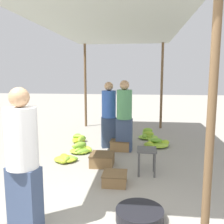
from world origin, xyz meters
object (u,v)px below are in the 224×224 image
at_px(banana_pile_right_1, 147,135).
at_px(crate_mid, 120,145).
at_px(banana_pile_right_0, 156,143).
at_px(crate_near, 115,179).
at_px(banana_pile_left_0, 79,139).
at_px(basin_black, 140,215).
at_px(shopper_walking_far, 109,114).
at_px(banana_pile_left_1, 81,149).
at_px(banana_pile_left_2, 66,159).
at_px(shopper_walking_mid, 124,115).
at_px(stool, 147,154).
at_px(vendor_foreground, 23,159).
at_px(crate_far, 102,159).

height_order(banana_pile_right_1, crate_mid, banana_pile_right_1).
bearing_deg(crate_mid, banana_pile_right_0, 22.85).
bearing_deg(crate_near, banana_pile_left_0, 116.53).
relative_size(basin_black, shopper_walking_far, 0.37).
distance_m(banana_pile_left_0, banana_pile_left_1, 0.96).
height_order(banana_pile_left_1, banana_pile_left_2, banana_pile_left_1).
relative_size(banana_pile_left_2, shopper_walking_mid, 0.31).
bearing_deg(shopper_walking_far, crate_near, -79.80).
xyz_separation_m(basin_black, banana_pile_right_1, (0.17, 3.94, 0.03)).
distance_m(shopper_walking_mid, shopper_walking_far, 0.47).
height_order(basin_black, banana_pile_left_1, banana_pile_left_1).
bearing_deg(stool, banana_pile_left_1, 144.27).
distance_m(banana_pile_left_0, shopper_walking_mid, 1.60).
height_order(banana_pile_left_1, shopper_walking_mid, shopper_walking_mid).
relative_size(banana_pile_right_1, crate_mid, 1.29).
bearing_deg(shopper_walking_far, vendor_foreground, -98.32).
relative_size(crate_near, shopper_walking_mid, 0.24).
bearing_deg(crate_near, shopper_walking_mid, 89.33).
bearing_deg(crate_near, banana_pile_left_2, 139.90).
relative_size(banana_pile_right_0, shopper_walking_mid, 0.42).
xyz_separation_m(banana_pile_left_1, shopper_walking_mid, (0.95, 0.28, 0.76)).
distance_m(banana_pile_right_1, shopper_walking_far, 1.51).
bearing_deg(vendor_foreground, basin_black, 16.17).
bearing_deg(banana_pile_left_1, stool, -35.73).
bearing_deg(crate_mid, banana_pile_left_1, -156.48).
height_order(banana_pile_left_0, shopper_walking_far, shopper_walking_far).
bearing_deg(crate_mid, crate_near, -87.69).
distance_m(stool, shopper_walking_far, 1.87).
bearing_deg(vendor_foreground, crate_near, 56.97).
distance_m(stool, shopper_walking_mid, 1.49).
bearing_deg(banana_pile_left_1, basin_black, -61.61).
height_order(crate_near, shopper_walking_mid, shopper_walking_mid).
height_order(shopper_walking_mid, shopper_walking_far, shopper_walking_mid).
distance_m(vendor_foreground, crate_near, 1.76).
xyz_separation_m(banana_pile_left_1, shopper_walking_far, (0.56, 0.53, 0.74)).
height_order(crate_mid, shopper_walking_mid, shopper_walking_mid).
xyz_separation_m(banana_pile_left_1, crate_near, (0.93, -1.53, 0.01)).
relative_size(stool, banana_pile_left_1, 0.87).
distance_m(stool, crate_near, 0.76).
distance_m(vendor_foreground, stool, 2.34).
height_order(banana_pile_left_0, banana_pile_right_1, banana_pile_right_1).
relative_size(stool, crate_far, 1.02).
bearing_deg(vendor_foreground, banana_pile_right_1, 71.36).
height_order(crate_near, crate_mid, crate_mid).
bearing_deg(shopper_walking_mid, banana_pile_left_1, -163.86).
height_order(stool, crate_near, stool).
bearing_deg(banana_pile_right_1, banana_pile_left_1, -136.37).
bearing_deg(shopper_walking_mid, banana_pile_left_2, -142.85).
bearing_deg(basin_black, crate_mid, 99.70).
relative_size(banana_pile_left_2, shopper_walking_far, 0.32).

